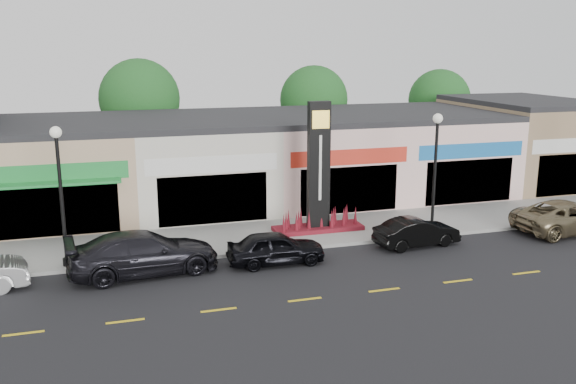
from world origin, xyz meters
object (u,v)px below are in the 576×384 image
object	(u,v)px
car_black_sedan	(276,248)
car_black_conv	(417,232)
lamp_west_near	(60,183)
lamp_east_near	(435,161)
pylon_sign	(318,186)
car_gold_suv	(569,217)
car_dark_sedan	(144,253)

from	to	relation	value
car_black_sedan	car_black_conv	world-z (taller)	car_black_sedan
car_black_sedan	lamp_west_near	bearing A→B (deg)	78.93
lamp_east_near	car_black_sedan	world-z (taller)	lamp_east_near
pylon_sign	car_gold_suv	size ratio (longest dim) A/B	1.12
lamp_east_near	pylon_sign	bearing A→B (deg)	161.25
lamp_east_near	car_gold_suv	distance (m)	7.08
lamp_east_near	car_gold_suv	world-z (taller)	lamp_east_near
car_black_sedan	car_gold_suv	world-z (taller)	car_gold_suv
pylon_sign	car_dark_sedan	world-z (taller)	pylon_sign
lamp_west_near	car_black_sedan	bearing A→B (deg)	-12.09
lamp_east_near	car_gold_suv	bearing A→B (deg)	-12.91
lamp_west_near	pylon_sign	world-z (taller)	pylon_sign
car_dark_sedan	car_black_conv	distance (m)	11.64
car_dark_sedan	car_gold_suv	bearing A→B (deg)	-96.45
pylon_sign	car_black_conv	xyz separation A→B (m)	(3.51, -3.00, -1.65)
car_black_sedan	car_black_conv	bearing A→B (deg)	-85.38
pylon_sign	car_gold_suv	xyz separation A→B (m)	(11.36, -3.16, -1.53)
car_black_conv	car_dark_sedan	bearing A→B (deg)	84.95
lamp_west_near	pylon_sign	bearing A→B (deg)	8.77
pylon_sign	car_black_sedan	distance (m)	4.81
lamp_west_near	pylon_sign	xyz separation A→B (m)	(11.00, 1.70, -1.20)
car_dark_sedan	lamp_west_near	bearing A→B (deg)	58.74
car_black_sedan	car_gold_suv	bearing A→B (deg)	-87.95
lamp_west_near	car_black_conv	size ratio (longest dim) A/B	1.45
car_dark_sedan	lamp_east_near	bearing A→B (deg)	-90.27
lamp_east_near	lamp_west_near	bearing A→B (deg)	180.00
pylon_sign	car_black_sedan	xyz separation A→B (m)	(-2.99, -3.41, -1.61)
lamp_east_near	car_black_conv	world-z (taller)	lamp_east_near
pylon_sign	car_dark_sedan	xyz separation A→B (m)	(-8.13, -3.04, -1.45)
lamp_west_near	pylon_sign	distance (m)	11.19
pylon_sign	car_dark_sedan	distance (m)	8.80
car_gold_suv	lamp_west_near	bearing A→B (deg)	83.13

